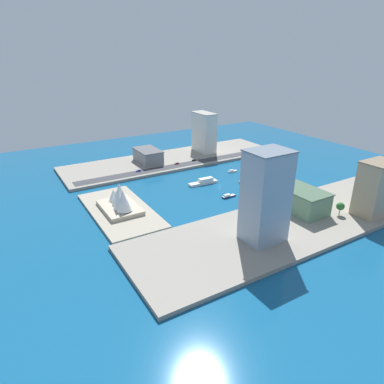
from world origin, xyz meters
name	(u,v)px	position (x,y,z in m)	size (l,w,h in m)	color
ground_plane	(220,185)	(0.00, 0.00, 0.00)	(440.00, 440.00, 0.00)	#145684
quay_west	(293,223)	(-87.40, 0.00, 1.30)	(70.00, 240.00, 2.60)	gray
quay_east	(174,159)	(87.40, 0.00, 1.30)	(70.00, 240.00, 2.60)	gray
peninsula_point	(120,210)	(-5.71, 95.79, 1.00)	(87.86, 41.59, 2.00)	#A89E89
road_strip	(185,164)	(62.81, 0.00, 2.67)	(12.83, 228.00, 0.15)	#38383D
ferry_white_commuter	(204,182)	(10.53, 10.32, 1.97)	(7.69, 29.43, 5.24)	silver
tugboat_red	(252,163)	(33.98, -65.72, 1.23)	(12.58, 12.72, 3.34)	red
patrol_launch_navy	(228,196)	(-25.75, 9.63, 1.08)	(3.38, 13.07, 2.88)	#1E284C
sailboat_small_white	(233,171)	(23.21, -31.90, 1.01)	(3.58, 10.78, 10.27)	white
barge_flat_brown	(287,186)	(-33.65, -48.62, 1.05)	(21.32, 27.60, 3.03)	brown
water_taxi_orange	(245,182)	(-6.87, -22.82, 1.28)	(10.43, 10.00, 3.47)	orange
hotel_broad_white	(204,132)	(95.01, -43.81, 25.13)	(31.97, 16.19, 45.01)	silver
tower_tall_glass	(266,197)	(-94.08, 34.48, 31.29)	(20.82, 25.53, 57.32)	#8C9EB2
warehouse_low_gray	(148,156)	(89.84, 29.78, 9.46)	(35.44, 21.62, 13.68)	gray
apartment_midrise_tan	(375,188)	(-107.50, -56.76, 22.38)	(18.19, 25.69, 39.51)	tan
terminal_long_green	(301,200)	(-77.28, -17.98, 10.93)	(37.18, 24.08, 16.61)	slate
suv_black	(194,160)	(68.01, -14.07, 3.54)	(2.01, 4.97, 1.61)	black
hatchback_blue	(139,171)	(65.91, 50.83, 3.51)	(2.01, 5.22, 1.54)	black
pickup_red	(177,163)	(66.87, 7.54, 3.50)	(1.98, 4.72, 1.52)	black
sedan_silver	(249,153)	(58.50, -81.61, 3.53)	(2.06, 4.79, 1.60)	black
traffic_light_waterfront	(199,160)	(54.85, -11.99, 6.94)	(0.36, 0.36, 6.50)	black
opera_landmark	(120,200)	(-7.35, 95.79, 10.10)	(37.94, 25.08, 22.77)	#BCAD93
park_tree_cluster	(331,207)	(-93.95, -30.03, 8.79)	(13.28, 22.40, 9.59)	brown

